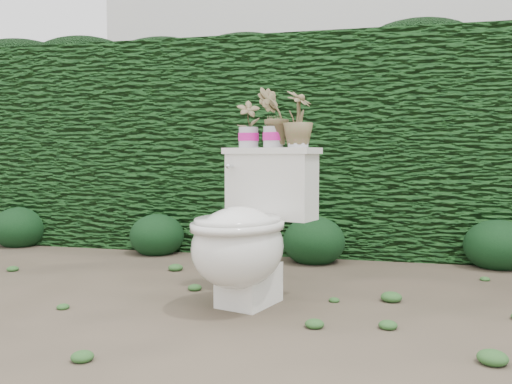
% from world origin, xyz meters
% --- Properties ---
extents(ground, '(60.00, 60.00, 0.00)m').
position_xyz_m(ground, '(0.00, 0.00, 0.00)').
color(ground, brown).
rests_on(ground, ground).
extents(hedge, '(8.00, 1.00, 1.60)m').
position_xyz_m(hedge, '(0.00, 1.60, 0.80)').
color(hedge, '#21581D').
rests_on(hedge, ground).
extents(house_wall, '(8.00, 3.50, 4.00)m').
position_xyz_m(house_wall, '(0.60, 6.00, 2.00)').
color(house_wall, silver).
rests_on(house_wall, ground).
extents(toilet, '(0.64, 0.78, 0.78)m').
position_xyz_m(toilet, '(-0.25, -0.18, 0.36)').
color(toilet, white).
rests_on(toilet, ground).
extents(potted_plant_left, '(0.15, 0.12, 0.24)m').
position_xyz_m(potted_plant_left, '(-0.31, 0.09, 0.90)').
color(potted_plant_left, '#288333').
rests_on(potted_plant_left, toilet).
extents(potted_plant_center, '(0.20, 0.18, 0.30)m').
position_xyz_m(potted_plant_center, '(-0.16, 0.05, 0.93)').
color(potted_plant_center, '#288333').
rests_on(potted_plant_center, toilet).
extents(potted_plant_right, '(0.20, 0.20, 0.27)m').
position_xyz_m(potted_plant_right, '(-0.03, 0.00, 0.91)').
color(potted_plant_right, '#288333').
rests_on(potted_plant_right, toilet).
extents(liriope_clump_0, '(0.43, 0.43, 0.34)m').
position_xyz_m(liriope_clump_0, '(-2.49, 1.09, 0.17)').
color(liriope_clump_0, '#143A17').
rests_on(liriope_clump_0, ground).
extents(liriope_clump_1, '(0.41, 0.41, 0.33)m').
position_xyz_m(liriope_clump_1, '(-1.26, 1.02, 0.16)').
color(liriope_clump_1, '#143A17').
rests_on(liriope_clump_1, ground).
extents(liriope_clump_2, '(0.43, 0.43, 0.34)m').
position_xyz_m(liriope_clump_2, '(-0.07, 0.98, 0.17)').
color(liriope_clump_2, '#143A17').
rests_on(liriope_clump_2, ground).
extents(liriope_clump_3, '(0.43, 0.43, 0.34)m').
position_xyz_m(liriope_clump_3, '(1.13, 1.08, 0.17)').
color(liriope_clump_3, '#143A17').
rests_on(liriope_clump_3, ground).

